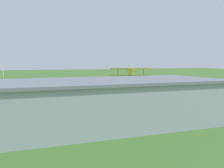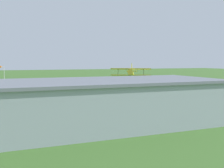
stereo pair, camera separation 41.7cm
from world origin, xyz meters
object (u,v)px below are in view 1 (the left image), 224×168
(person_near_hangar_door, at_px, (82,99))
(person_watching_takeoff, at_px, (16,103))
(biplane, at_px, (131,73))
(car_blue, at_px, (145,99))
(person_crossing_taxiway, at_px, (6,105))
(windsock, at_px, (1,69))
(person_beside_truck, at_px, (28,102))
(hangar, at_px, (92,103))

(person_near_hangar_door, relative_size, person_watching_takeoff, 1.00)
(person_near_hangar_door, distance_m, person_watching_takeoff, 12.30)
(biplane, height_order, car_blue, biplane)
(person_near_hangar_door, xyz_separation_m, person_watching_takeoff, (12.27, 0.90, -0.00))
(car_blue, xyz_separation_m, person_crossing_taxiway, (25.68, -1.71, -0.00))
(person_near_hangar_door, relative_size, windsock, 0.24)
(person_beside_truck, distance_m, person_watching_takeoff, 2.20)
(hangar, bearing_deg, windsock, -75.88)
(windsock, bearing_deg, person_crossing_taxiway, 92.48)
(hangar, height_order, biplane, biplane)
(hangar, xyz_separation_m, windsock, (11.85, -47.09, 3.22))
(car_blue, distance_m, person_beside_truck, 22.40)
(hangar, distance_m, biplane, 27.05)
(person_crossing_taxiway, xyz_separation_m, person_watching_takeoff, (-1.66, -1.79, -0.02))
(car_blue, distance_m, person_near_hangar_door, 12.55)
(person_crossing_taxiway, bearing_deg, hangar, 123.36)
(person_near_hangar_door, distance_m, person_crossing_taxiway, 14.19)
(person_crossing_taxiway, height_order, windsock, windsock)
(hangar, bearing_deg, car_blue, -136.83)
(person_near_hangar_door, bearing_deg, person_beside_truck, 0.40)
(biplane, xyz_separation_m, person_crossing_taxiway, (26.12, 5.98, -4.76))
(hangar, relative_size, person_crossing_taxiway, 20.10)
(car_blue, bearing_deg, windsock, -50.56)
(windsock, bearing_deg, biplane, 137.50)
(person_beside_truck, xyz_separation_m, person_crossing_taxiway, (3.70, 2.63, -0.02))
(windsock, bearing_deg, person_watching_takeoff, 95.85)
(hangar, bearing_deg, biplane, -125.46)
(hangar, distance_m, person_watching_takeoff, 19.94)
(hangar, xyz_separation_m, car_blue, (-15.18, -14.24, -2.12))
(person_beside_truck, height_order, windsock, windsock)
(person_beside_truck, relative_size, person_crossing_taxiway, 1.02)
(person_near_hangar_door, bearing_deg, hangar, 79.57)
(biplane, bearing_deg, person_beside_truck, 8.50)
(hangar, height_order, person_watching_takeoff, hangar)
(car_blue, bearing_deg, hangar, 43.17)
(hangar, height_order, windsock, windsock)
(hangar, xyz_separation_m, biplane, (-15.62, -21.93, 2.64))
(car_blue, relative_size, windsock, 0.65)
(windsock, bearing_deg, car_blue, 129.44)
(person_beside_truck, bearing_deg, person_watching_takeoff, 22.20)
(car_blue, xyz_separation_m, person_watching_takeoff, (24.02, -3.50, -0.02))
(hangar, height_order, person_near_hangar_door, hangar)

